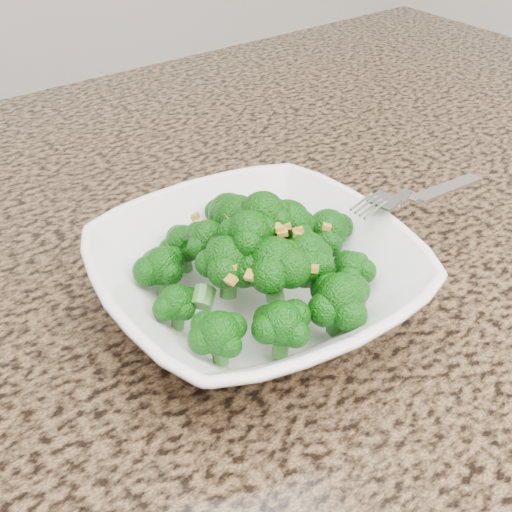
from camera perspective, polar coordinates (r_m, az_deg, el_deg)
granite_counter at (r=0.50m, az=-7.73°, el=-7.87°), size 1.64×1.04×0.03m
bowl at (r=0.49m, az=0.00°, el=-2.01°), size 0.25×0.25×0.06m
broccoli_pile at (r=0.45m, az=0.00°, el=3.99°), size 0.21×0.21×0.06m
garlic_topping at (r=0.44m, az=0.00°, el=7.78°), size 0.12×0.12×0.01m
fork at (r=0.53m, az=13.18°, el=5.20°), size 0.18×0.06×0.01m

